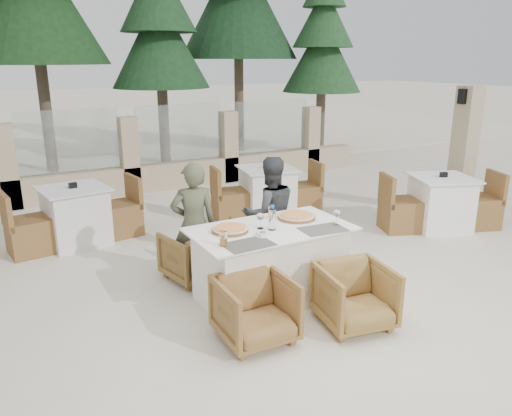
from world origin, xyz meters
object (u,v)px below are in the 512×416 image
water_bottle (272,217)px  bg_table_c (440,203)px  armchair_far_right (267,241)px  wine_glass_centre (260,220)px  armchair_far_left (193,255)px  pizza_right (296,216)px  beer_glass_right (271,212)px  diner_left (194,224)px  bg_table_a (76,216)px  olive_dish (263,234)px  bg_table_b (267,192)px  wine_glass_corner (337,216)px  dining_table (270,264)px  armchair_near_left (255,310)px  pizza_left (230,229)px  beer_glass_left (223,239)px  armchair_near_right (355,296)px  diner_right (270,214)px

water_bottle → bg_table_c: bearing=13.0°
bg_table_c → armchair_far_right: bearing=-159.4°
water_bottle → armchair_far_right: water_bottle is taller
wine_glass_centre → armchair_far_left: wine_glass_centre is taller
armchair_far_left → pizza_right: bearing=129.0°
beer_glass_right → diner_left: (-0.70, 0.46, -0.15)m
bg_table_a → wine_glass_centre: bearing=-70.6°
olive_dish → bg_table_b: (1.60, 2.63, -0.41)m
wine_glass_corner → water_bottle: bearing=162.8°
dining_table → armchair_near_left: dining_table is taller
wine_glass_centre → diner_left: size_ratio=0.14×
pizza_left → armchair_far_right: bearing=39.5°
beer_glass_left → armchair_near_left: (0.10, -0.40, -0.55)m
bg_table_a → armchair_near_right: bearing=-69.9°
pizza_right → diner_right: diner_right is taller
pizza_left → water_bottle: size_ratio=1.43×
armchair_far_right → wine_glass_corner: bearing=93.2°
water_bottle → armchair_near_right: 1.08m
armchair_far_right → diner_right: size_ratio=0.50×
beer_glass_right → armchair_far_right: 0.75m
diner_left → dining_table: bearing=137.4°
pizza_right → armchair_near_right: bearing=-89.5°
olive_dish → armchair_near_left: bearing=-126.3°
pizza_right → armchair_near_right: (0.01, -0.98, -0.50)m
armchair_near_left → beer_glass_left: bearing=105.8°
diner_left → bg_table_b: size_ratio=0.83×
pizza_right → armchair_far_right: pizza_right is taller
armchair_far_right → diner_left: 1.00m
pizza_left → armchair_far_left: bearing=97.4°
wine_glass_corner → armchair_far_right: size_ratio=0.27×
armchair_far_left → armchair_near_right: armchair_near_right is taller
dining_table → armchair_near_left: 0.81m
beer_glass_left → armchair_far_left: beer_glass_left is taller
armchair_far_right → armchair_near_left: armchair_far_right is taller
bg_table_b → beer_glass_right: bearing=-109.1°
wine_glass_corner → bg_table_c: bearing=19.8°
beer_glass_right → bg_table_c: 3.18m
dining_table → diner_left: diner_left is taller
armchair_far_right → armchair_near_right: (-0.01, -1.61, -0.01)m
diner_right → bg_table_a: size_ratio=0.82×
olive_dish → armchair_far_right: size_ratio=0.16×
beer_glass_left → armchair_far_right: size_ratio=0.20×
beer_glass_left → bg_table_a: (-0.81, 2.86, -0.45)m
olive_dish → armchair_far_right: 1.20m
pizza_left → bg_table_a: bearing=112.0°
armchair_far_left → bg_table_a: bg_table_a is taller
armchair_far_left → diner_right: (0.90, -0.17, 0.39)m
pizza_right → wine_glass_corner: wine_glass_corner is taller
beer_glass_right → armchair_far_left: beer_glass_right is taller
water_bottle → diner_right: 0.87m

